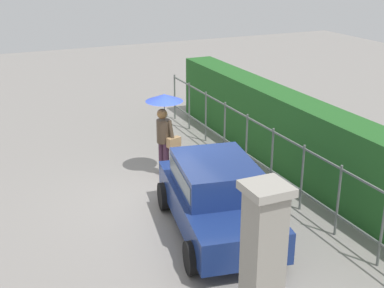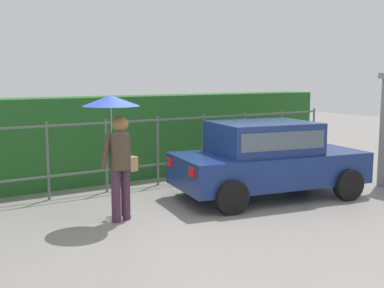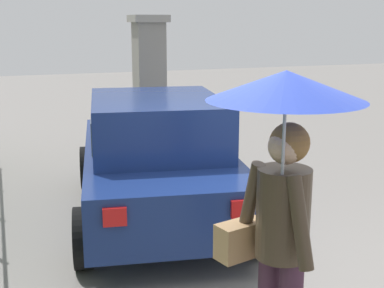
{
  "view_description": "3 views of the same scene",
  "coord_description": "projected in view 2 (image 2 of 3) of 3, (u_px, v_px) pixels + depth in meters",
  "views": [
    {
      "loc": [
        10.03,
        -3.7,
        5.34
      ],
      "look_at": [
        -0.1,
        0.85,
        1.19
      ],
      "focal_mm": 48.91,
      "sensor_mm": 36.0,
      "label": 1
    },
    {
      "loc": [
        -4.54,
        -6.5,
        2.35
      ],
      "look_at": [
        0.01,
        0.54,
        1.18
      ],
      "focal_mm": 45.5,
      "sensor_mm": 36.0,
      "label": 2
    },
    {
      "loc": [
        -4.02,
        2.24,
        2.32
      ],
      "look_at": [
        0.39,
        0.6,
        1.22
      ],
      "focal_mm": 49.04,
      "sensor_mm": 36.0,
      "label": 3
    }
  ],
  "objects": [
    {
      "name": "car",
      "position": [
        267.0,
        156.0,
        9.45
      ],
      "size": [
        3.94,
        2.38,
        1.48
      ],
      "rotation": [
        0.0,
        0.0,
        -0.18
      ],
      "color": "navy",
      "rests_on": "ground"
    },
    {
      "name": "pedestrian",
      "position": [
        116.0,
        132.0,
        7.8
      ],
      "size": [
        0.92,
        0.92,
        2.05
      ],
      "rotation": [
        0.0,
        0.0,
        1.82
      ],
      "color": "#47283D",
      "rests_on": "ground"
    },
    {
      "name": "fence_section",
      "position": [
        133.0,
        150.0,
        10.19
      ],
      "size": [
        10.79,
        0.05,
        1.5
      ],
      "color": "#59605B",
      "rests_on": "ground"
    },
    {
      "name": "ground_plane",
      "position": [
        209.0,
        217.0,
        8.17
      ],
      "size": [
        40.0,
        40.0,
        0.0
      ],
      "primitive_type": "plane",
      "color": "gray"
    },
    {
      "name": "hedge_row",
      "position": [
        112.0,
        138.0,
        11.07
      ],
      "size": [
        11.74,
        0.9,
        1.9
      ],
      "primitive_type": "cube",
      "color": "#235B23",
      "rests_on": "ground"
    }
  ]
}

